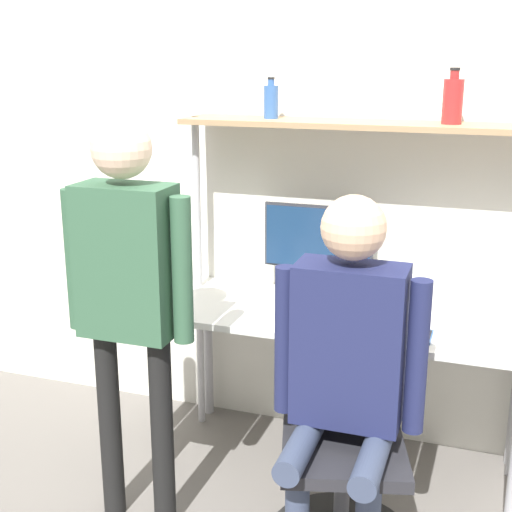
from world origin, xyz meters
The scene contains 12 objects.
ground_plane centered at (0.00, 0.00, 0.00)m, with size 12.00×12.00×0.00m, color slate.
wall_back centered at (0.00, 0.67, 1.35)m, with size 8.00×0.06×2.70m.
desk centered at (0.00, 0.33, 0.66)m, with size 1.65×0.62×0.75m.
shelf_unit centered at (0.00, 0.48, 1.37)m, with size 1.57×0.30×1.58m.
monitor centered at (-0.17, 0.52, 1.00)m, with size 0.52×0.20×0.44m.
laptop centered at (0.07, 0.20, 0.80)m, with size 0.33×0.21×0.20m.
cell_phone centered at (0.37, 0.17, 0.75)m, with size 0.07×0.15×0.01m.
office_chair centered at (0.13, -0.23, 0.27)m, with size 0.57×0.57×0.90m.
person_seated centered at (0.14, -0.27, 0.82)m, with size 0.56×0.48×1.40m.
person_standing centered at (-0.69, -0.34, 1.05)m, with size 0.53×0.22×1.65m.
bottle_blue centered at (-0.39, 0.48, 1.66)m, with size 0.07×0.07×0.18m.
bottle_red centered at (0.39, 0.48, 1.68)m, with size 0.08×0.08×0.23m.
Camera 1 is at (0.60, -2.61, 1.87)m, focal length 50.00 mm.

